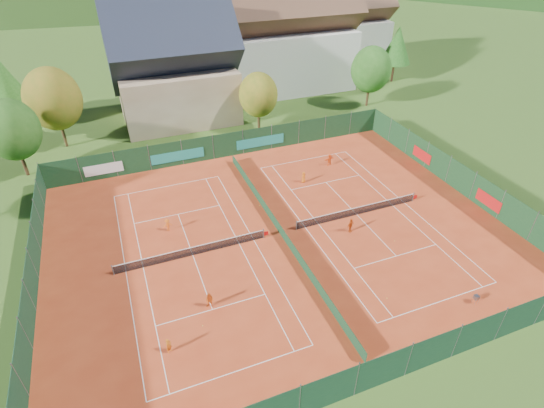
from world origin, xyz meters
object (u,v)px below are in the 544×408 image
Objects in this scene: player_right_near at (351,225)px; player_right_far_b at (329,160)px; player_left_mid at (210,301)px; player_left_near at (169,346)px; player_left_far at (168,225)px; chalet at (174,70)px; hotel_block_a at (287,41)px; player_right_far_a at (304,177)px; ball_hopper at (476,297)px; hotel_block_b at (340,28)px.

player_right_near is 12.40m from player_right_far_b.
player_right_near reaches higher than player_left_mid.
player_right_near is (17.59, 6.87, 0.09)m from player_left_near.
player_right_near is (15.34, -6.25, 0.09)m from player_left_far.
chalet is 11.85× the size of player_right_far_b.
player_right_near is at bearing -104.68° from hotel_block_a.
hotel_block_a is 15.80× the size of player_right_far_b.
player_left_far is 0.98× the size of player_right_far_a.
player_right_far_b is at bearing 90.65° from ball_hopper.
player_right_near is at bearing 66.44° from player_right_far_a.
hotel_block_b reaches higher than player_right_near.
player_left_near is (-41.55, -52.88, -6.00)m from hotel_block_b.
player_left_far is 0.90× the size of player_right_far_b.
player_right_far_b reaches higher than ball_hopper.
hotel_block_b is (14.00, 8.00, -0.76)m from hotel_block_a.
hotel_block_b is at bearing 70.94° from ball_hopper.
player_left_far is at bearing 134.39° from player_right_near.
chalet is at bearing -114.52° from player_left_far.
player_left_far is (-39.30, -39.76, -6.01)m from hotel_block_b.
chalet is 35.85m from hotel_block_b.
chalet is at bearing 107.29° from ball_hopper.
player_right_far_a is at bearing 73.33° from player_left_mid.
player_right_far_b reaches higher than player_left_far.
player_right_near reaches higher than player_left_far.
hotel_block_a reaches higher than player_right_far_a.
player_left_far is 0.87× the size of player_right_near.
ball_hopper is at bearing 77.47° from player_right_far_a.
hotel_block_a is at bearing 17.53° from chalet.
player_right_near is (9.04, -32.01, -5.92)m from chalet.
ball_hopper is at bearing -96.59° from hotel_block_a.
hotel_block_a is at bearing 83.41° from ball_hopper.
chalet is 12.92× the size of player_right_far_a.
ball_hopper is 22.59m from player_right_far_b.
player_left_far is (2.25, 13.12, -0.00)m from player_left_near.
player_left_near reaches higher than player_left_far.
player_right_near is at bearing -17.14° from player_left_near.
hotel_block_b reaches higher than player_right_far_a.
player_left_mid is (-18.41, 6.77, 0.12)m from ball_hopper.
player_right_near reaches higher than player_right_far_a.
player_left_far is (-19.65, 17.13, 0.06)m from ball_hopper.
ball_hopper is at bearing 81.07° from player_right_far_b.
player_left_near is at bearing -121.55° from hotel_block_a.
player_right_far_a is at bearing -68.89° from chalet.
chalet is 27.19m from player_left_far.
hotel_block_b is 21.60× the size of ball_hopper.
player_left_near is 4.45m from player_left_mid.
chalet reaches higher than ball_hopper.
ball_hopper is 19.62m from player_left_mid.
hotel_block_b is 63.21m from player_left_mid.
player_left_near is at bearing 17.80° from player_right_far_a.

